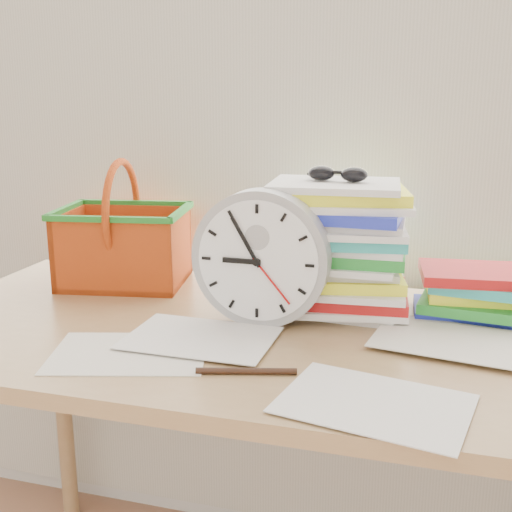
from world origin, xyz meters
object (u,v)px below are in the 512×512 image
(book_stack, at_px, (478,294))
(basket, at_px, (123,224))
(clock, at_px, (261,258))
(desk, at_px, (259,365))
(paper_stack, at_px, (335,246))

(book_stack, distance_m, basket, 0.80)
(clock, height_order, basket, basket)
(clock, distance_m, basket, 0.42)
(book_stack, relative_size, basket, 0.85)
(desk, relative_size, paper_stack, 4.56)
(paper_stack, bearing_deg, basket, 174.80)
(clock, bearing_deg, desk, -80.47)
(book_stack, bearing_deg, basket, 177.74)
(desk, relative_size, book_stack, 5.75)
(desk, distance_m, basket, 0.49)
(book_stack, bearing_deg, paper_stack, -177.06)
(paper_stack, relative_size, book_stack, 1.26)
(desk, bearing_deg, paper_stack, 54.85)
(paper_stack, xyz_separation_m, basket, (-0.50, 0.05, 0.01))
(desk, xyz_separation_m, basket, (-0.39, 0.21, 0.22))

